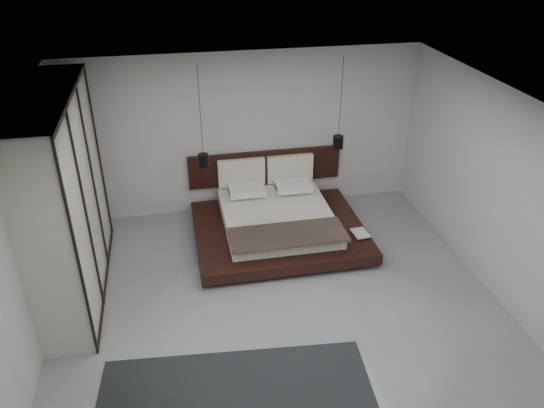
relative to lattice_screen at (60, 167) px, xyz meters
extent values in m
plane|color=#919399|center=(2.95, -2.45, -1.30)|extent=(6.00, 6.00, 0.00)
plane|color=white|center=(2.95, -2.45, 1.50)|extent=(6.00, 6.00, 0.00)
plane|color=#B8B8B6|center=(2.95, 0.55, 0.10)|extent=(6.00, 0.00, 6.00)
plane|color=#B8B8B6|center=(-0.05, -2.45, 0.10)|extent=(0.00, 6.00, 6.00)
plane|color=#B8B8B6|center=(5.95, -2.45, 0.10)|extent=(0.00, 6.00, 6.00)
cube|color=black|center=(0.00, 0.00, 0.00)|extent=(0.05, 0.90, 2.60)
cube|color=black|center=(3.29, -0.70, -1.26)|extent=(2.12, 1.73, 0.08)
cube|color=black|center=(3.29, -0.70, -1.14)|extent=(2.70, 2.21, 0.17)
cube|color=white|center=(3.29, -0.57, -0.94)|extent=(1.73, 1.93, 0.21)
cube|color=black|center=(3.29, -1.33, -0.81)|extent=(1.75, 0.67, 0.05)
cube|color=white|center=(2.88, 0.17, -0.78)|extent=(0.60, 0.39, 0.12)
cube|color=white|center=(3.69, 0.17, -0.78)|extent=(0.60, 0.39, 0.12)
cube|color=white|center=(2.88, 0.03, -0.72)|extent=(0.60, 0.39, 0.12)
cube|color=white|center=(3.69, 0.03, -0.72)|extent=(0.60, 0.39, 0.12)
cube|color=black|center=(3.29, 0.51, -0.54)|extent=(2.70, 0.08, 0.60)
cube|color=beige|center=(2.85, 0.42, -0.57)|extent=(0.82, 0.10, 0.50)
cube|color=beige|center=(3.72, 0.42, -0.57)|extent=(0.82, 0.10, 0.50)
imported|color=#99724C|center=(4.39, -1.18, -1.04)|extent=(0.22, 0.29, 0.03)
imported|color=#99724C|center=(4.37, -1.21, -1.01)|extent=(0.25, 0.33, 0.02)
cylinder|color=black|center=(2.18, -0.12, 0.79)|extent=(0.01, 0.01, 1.43)
cylinder|color=black|center=(2.18, -0.12, -0.03)|extent=(0.16, 0.16, 0.20)
cylinder|color=#FFE0B2|center=(2.18, -0.12, -0.11)|extent=(0.12, 0.12, 0.01)
cylinder|color=black|center=(4.39, -0.12, 0.85)|extent=(0.01, 0.01, 1.29)
cylinder|color=black|center=(4.39, -0.12, 0.10)|extent=(0.17, 0.17, 0.21)
cylinder|color=#FFE0B2|center=(4.39, -0.12, 0.01)|extent=(0.13, 0.13, 0.01)
cube|color=beige|center=(0.25, -1.33, 0.11)|extent=(0.65, 2.83, 2.83)
cube|color=black|center=(0.59, -1.33, 1.50)|extent=(0.03, 2.83, 0.06)
cube|color=black|center=(0.59, -1.33, -1.27)|extent=(0.03, 2.83, 0.06)
cube|color=black|center=(0.59, -2.74, 0.11)|extent=(0.03, 0.05, 2.83)
cube|color=black|center=(0.59, -1.80, 0.11)|extent=(0.03, 0.05, 2.83)
cube|color=black|center=(0.59, -0.86, 0.11)|extent=(0.03, 0.05, 2.83)
cube|color=black|center=(0.59, 0.09, 0.11)|extent=(0.03, 0.05, 2.83)
camera|label=1|loc=(1.74, -7.85, 3.43)|focal=35.00mm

